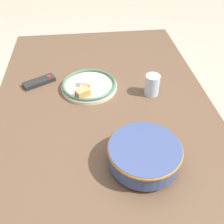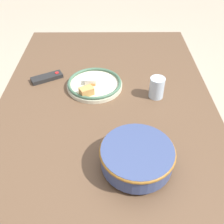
{
  "view_description": "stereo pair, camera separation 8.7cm",
  "coord_description": "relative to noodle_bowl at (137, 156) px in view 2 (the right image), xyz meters",
  "views": [
    {
      "loc": [
        -0.88,
        0.07,
        1.46
      ],
      "look_at": [
        -0.09,
        -0.03,
        0.77
      ],
      "focal_mm": 42.0,
      "sensor_mm": 36.0,
      "label": 1
    },
    {
      "loc": [
        -0.89,
        -0.02,
        1.46
      ],
      "look_at": [
        -0.09,
        -0.03,
        0.77
      ],
      "focal_mm": 42.0,
      "sensor_mm": 36.0,
      "label": 2
    }
  ],
  "objects": [
    {
      "name": "ground_plane",
      "position": [
        0.33,
        0.11,
        -0.77
      ],
      "size": [
        8.0,
        8.0,
        0.0
      ],
      "primitive_type": "plane",
      "color": "#B7A88E"
    },
    {
      "name": "dining_table",
      "position": [
        0.33,
        0.11,
        -0.12
      ],
      "size": [
        1.51,
        0.96,
        0.72
      ],
      "color": "brown",
      "rests_on": "ground_plane"
    },
    {
      "name": "food_plate",
      "position": [
        0.47,
        0.17,
        -0.03
      ],
      "size": [
        0.26,
        0.26,
        0.05
      ],
      "color": "beige",
      "rests_on": "dining_table"
    },
    {
      "name": "noodle_bowl",
      "position": [
        0.0,
        0.0,
        0.0
      ],
      "size": [
        0.25,
        0.25,
        0.09
      ],
      "color": "#384775",
      "rests_on": "dining_table"
    },
    {
      "name": "drinking_glass",
      "position": [
        0.39,
        -0.12,
        -0.0
      ],
      "size": [
        0.07,
        0.07,
        0.1
      ],
      "color": "silver",
      "rests_on": "dining_table"
    },
    {
      "name": "tv_remote",
      "position": [
        0.54,
        0.4,
        -0.04
      ],
      "size": [
        0.12,
        0.16,
        0.02
      ],
      "rotation": [
        0.0,
        0.0,
        3.64
      ],
      "color": "black",
      "rests_on": "dining_table"
    }
  ]
}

